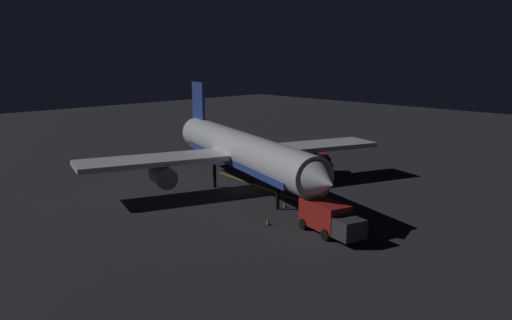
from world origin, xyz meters
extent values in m
cube|color=#28282C|center=(0.00, 0.00, -0.10)|extent=(180.00, 180.00, 0.20)
cube|color=gold|center=(-1.58, 4.00, 0.00)|extent=(4.32, 24.00, 0.01)
cylinder|color=white|center=(0.00, 0.00, 4.26)|extent=(12.24, 27.94, 3.64)
cube|color=#2D479E|center=(0.00, 0.00, 3.26)|extent=(10.75, 23.86, 0.66)
cone|color=white|center=(4.73, 14.44, 4.26)|extent=(4.30, 3.88, 3.57)
cone|color=white|center=(-4.90, -14.96, 4.26)|extent=(4.47, 5.17, 3.28)
cube|color=#2D479E|center=(-4.08, -12.45, 8.30)|extent=(1.46, 3.53, 4.45)
cube|color=white|center=(-9.16, 1.52, 3.71)|extent=(15.48, 9.14, 0.50)
cylinder|color=slate|center=(-8.09, 2.43, 2.31)|extent=(2.99, 3.69, 2.10)
cube|color=white|center=(8.28, -4.20, 3.71)|extent=(15.48, 9.14, 0.50)
cylinder|color=slate|center=(7.96, -2.83, 2.31)|extent=(2.99, 3.69, 2.10)
cylinder|color=black|center=(2.41, 7.37, 1.22)|extent=(0.45, 0.45, 2.44)
cylinder|color=black|center=(-2.83, -1.61, 1.22)|extent=(0.45, 0.45, 2.44)
cylinder|color=black|center=(1.33, -2.97, 1.22)|extent=(0.45, 0.45, 2.44)
cube|color=maroon|center=(4.41, 14.49, 1.50)|extent=(3.08, 4.67, 2.11)
cube|color=#38383D|center=(5.15, 17.44, 1.20)|extent=(2.37, 2.23, 1.50)
cylinder|color=black|center=(4.78, 15.94, 0.45)|extent=(2.46, 1.43, 0.90)
cylinder|color=black|center=(4.05, 13.03, 0.45)|extent=(2.46, 1.43, 0.90)
cube|color=maroon|center=(-11.44, 0.78, 1.37)|extent=(4.31, 4.49, 1.84)
cube|color=#38383D|center=(-9.48, 3.00, 1.20)|extent=(2.69, 2.67, 1.50)
cylinder|color=black|center=(-10.48, 1.87, 0.45)|extent=(2.33, 2.20, 0.90)
cylinder|color=black|center=(-12.40, -0.30, 0.45)|extent=(2.33, 2.20, 0.90)
cylinder|color=black|center=(1.06, 9.46, 0.42)|extent=(0.32, 0.32, 0.85)
cylinder|color=yellow|center=(1.06, 9.46, 1.18)|extent=(0.40, 0.40, 0.65)
sphere|color=tan|center=(1.06, 9.46, 1.62)|extent=(0.24, 0.24, 0.24)
cone|color=#EA590F|center=(6.31, 9.99, 0.28)|extent=(0.36, 0.36, 0.55)
cube|color=black|center=(6.31, 9.99, 0.01)|extent=(0.50, 0.50, 0.03)
cone|color=#EA590F|center=(-0.90, 7.39, 0.28)|extent=(0.36, 0.36, 0.55)
cube|color=black|center=(-0.90, 7.39, 0.01)|extent=(0.50, 0.50, 0.03)
cone|color=#EA590F|center=(1.46, 7.38, 0.28)|extent=(0.36, 0.36, 0.55)
cube|color=black|center=(1.46, 7.38, 0.01)|extent=(0.50, 0.50, 0.03)
camera|label=1|loc=(37.11, 40.57, 14.33)|focal=38.08mm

